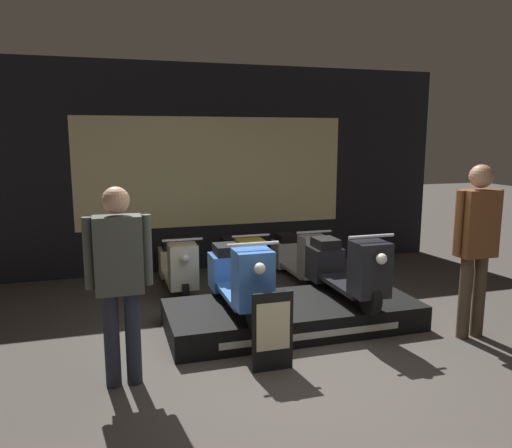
% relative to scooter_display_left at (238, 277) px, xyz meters
% --- Properties ---
extents(ground_plane, '(30.00, 30.00, 0.00)m').
position_rel_scooter_display_left_xyz_m(ground_plane, '(0.35, -1.06, -0.63)').
color(ground_plane, '#423D38').
extents(shop_wall_back, '(7.69, 0.09, 3.20)m').
position_rel_scooter_display_left_xyz_m(shop_wall_back, '(0.35, 2.79, 0.97)').
color(shop_wall_back, black).
rests_on(shop_wall_back, ground_plane).
extents(display_platform, '(2.79, 1.15, 0.28)m').
position_rel_scooter_display_left_xyz_m(display_platform, '(0.63, -0.00, -0.49)').
color(display_platform, black).
rests_on(display_platform, ground_plane).
extents(scooter_display_left, '(0.51, 1.56, 0.84)m').
position_rel_scooter_display_left_xyz_m(scooter_display_left, '(0.00, 0.00, 0.00)').
color(scooter_display_left, black).
rests_on(scooter_display_left, display_platform).
extents(scooter_display_right, '(0.51, 1.56, 0.84)m').
position_rel_scooter_display_left_xyz_m(scooter_display_right, '(1.25, 0.00, 0.00)').
color(scooter_display_right, black).
rests_on(scooter_display_right, display_platform).
extents(scooter_backrow_0, '(0.51, 1.56, 0.84)m').
position_rel_scooter_display_left_xyz_m(scooter_backrow_0, '(-0.41, 1.72, -0.28)').
color(scooter_backrow_0, black).
rests_on(scooter_backrow_0, ground_plane).
extents(scooter_backrow_1, '(0.51, 1.56, 0.84)m').
position_rel_scooter_display_left_xyz_m(scooter_backrow_1, '(0.48, 1.72, -0.28)').
color(scooter_backrow_1, black).
rests_on(scooter_backrow_1, ground_plane).
extents(scooter_backrow_2, '(0.51, 1.56, 0.84)m').
position_rel_scooter_display_left_xyz_m(scooter_backrow_2, '(1.38, 1.72, -0.28)').
color(scooter_backrow_2, black).
rests_on(scooter_backrow_2, ground_plane).
extents(person_left_browsing, '(0.55, 0.22, 1.71)m').
position_rel_scooter_display_left_xyz_m(person_left_browsing, '(-1.23, -0.80, 0.37)').
color(person_left_browsing, '#232838').
rests_on(person_left_browsing, ground_plane).
extents(person_right_browsing, '(0.55, 0.24, 1.83)m').
position_rel_scooter_display_left_xyz_m(person_right_browsing, '(2.33, -0.80, 0.45)').
color(person_right_browsing, '#473828').
rests_on(person_right_browsing, ground_plane).
extents(price_sign_board, '(0.38, 0.04, 0.74)m').
position_rel_scooter_display_left_xyz_m(price_sign_board, '(0.07, -0.93, -0.25)').
color(price_sign_board, black).
rests_on(price_sign_board, ground_plane).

